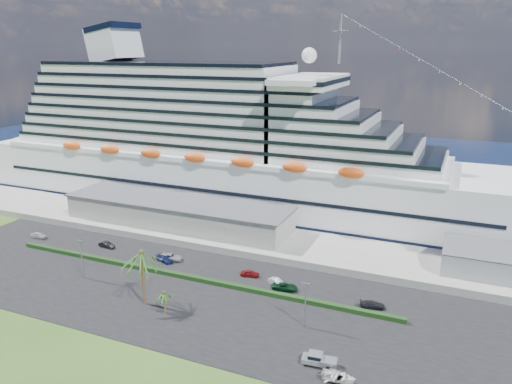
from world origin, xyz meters
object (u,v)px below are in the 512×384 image
at_px(parked_car_3, 164,259).
at_px(pickup_truck, 319,359).
at_px(boat_trailer, 338,376).
at_px(cruise_ship, 229,151).

relative_size(parked_car_3, pickup_truck, 0.81).
distance_m(pickup_truck, boat_trailer, 4.67).
height_order(parked_car_3, pickup_truck, pickup_truck).
xyz_separation_m(parked_car_3, boat_trailer, (45.94, -25.59, 0.42)).
xyz_separation_m(cruise_ship, pickup_truck, (46.78, -65.39, -15.54)).
relative_size(cruise_ship, parked_car_3, 42.82).
xyz_separation_m(cruise_ship, parked_car_3, (4.55, -42.64, -15.93)).
relative_size(parked_car_3, boat_trailer, 0.79).
distance_m(parked_car_3, pickup_truck, 47.97).
bearing_deg(parked_car_3, boat_trailer, -100.31).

